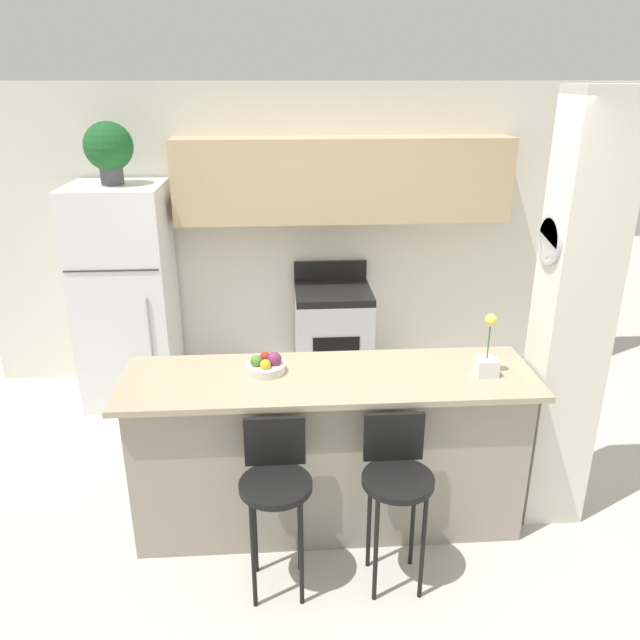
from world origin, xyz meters
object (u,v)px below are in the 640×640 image
stove_range (333,338)px  potted_plant_on_fridge (109,149)px  refrigerator (126,296)px  bar_stool_left (276,484)px  fruit_bowl (266,365)px  orchid_vase (487,357)px  bar_stool_right (396,479)px

stove_range → potted_plant_on_fridge: (-1.70, -0.05, 1.62)m
refrigerator → bar_stool_left: (1.21, -2.24, -0.26)m
bar_stool_left → fruit_bowl: (-0.04, 0.57, 0.40)m
orchid_vase → fruit_bowl: size_ratio=1.61×
stove_range → bar_stool_left: (-0.50, -2.29, 0.18)m
refrigerator → orchid_vase: 3.01m
bar_stool_left → fruit_bowl: bearing=94.4°
potted_plant_on_fridge → fruit_bowl: potted_plant_on_fridge is taller
orchid_vase → fruit_bowl: bearing=174.8°
stove_range → bar_stool_right: (0.13, -2.29, 0.18)m
bar_stool_left → bar_stool_right: same height
bar_stool_right → fruit_bowl: size_ratio=4.18×
bar_stool_left → potted_plant_on_fridge: (-1.21, 2.24, 1.44)m
bar_stool_left → potted_plant_on_fridge: 2.93m
potted_plant_on_fridge → bar_stool_right: bearing=-50.7°
bar_stool_left → potted_plant_on_fridge: potted_plant_on_fridge is taller
refrigerator → bar_stool_left: 2.56m
potted_plant_on_fridge → stove_range: bearing=1.7°
refrigerator → potted_plant_on_fridge: potted_plant_on_fridge is taller
bar_stool_left → potted_plant_on_fridge: bearing=118.3°
refrigerator → stove_range: refrigerator is taller
bar_stool_left → bar_stool_right: bearing=0.0°
bar_stool_right → potted_plant_on_fridge: (-1.83, 2.24, 1.44)m
potted_plant_on_fridge → bar_stool_left: bearing=-61.7°
orchid_vase → refrigerator: bearing=143.6°
potted_plant_on_fridge → orchid_vase: 3.16m
orchid_vase → bar_stool_left: bearing=-159.2°
potted_plant_on_fridge → fruit_bowl: (1.16, -1.67, -1.04)m
bar_stool_right → refrigerator: bearing=129.3°
bar_stool_right → stove_range: bearing=93.2°
fruit_bowl → orchid_vase: bearing=-5.2°
refrigerator → fruit_bowl: 2.04m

